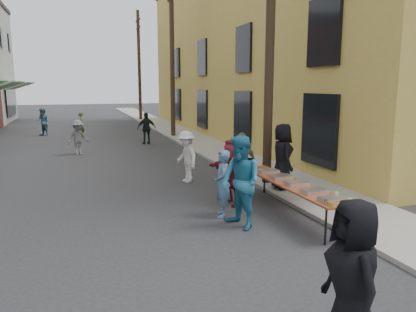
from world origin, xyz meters
TOP-DOWN VIEW (x-y plane):
  - ground at (0.00, 0.00)m, footprint 120.00×120.00m
  - sidewalk at (5.00, 15.00)m, footprint 2.20×60.00m
  - building_ochre at (11.10, 14.00)m, footprint 10.00×28.00m
  - utility_pole_near at (4.30, 3.00)m, footprint 0.26×0.26m
  - utility_pole_mid at (4.30, 15.00)m, footprint 0.26×0.26m
  - utility_pole_far at (4.30, 27.00)m, footprint 0.26×0.26m
  - serving_table at (3.57, 0.36)m, footprint 0.70×4.00m
  - catering_tray_sausage at (3.57, -1.29)m, footprint 0.50×0.33m
  - catering_tray_foil_b at (3.57, -0.64)m, footprint 0.50×0.33m
  - catering_tray_buns at (3.57, 0.06)m, footprint 0.50×0.33m
  - catering_tray_foil_d at (3.57, 0.76)m, footprint 0.50×0.33m
  - catering_tray_buns_end at (3.57, 1.46)m, footprint 0.50×0.33m
  - condiment_jar_a at (3.35, -1.59)m, footprint 0.07×0.07m
  - condiment_jar_b at (3.35, -1.49)m, footprint 0.07×0.07m
  - condiment_jar_c at (3.35, -1.39)m, footprint 0.07×0.07m
  - cup_stack at (3.77, -1.54)m, footprint 0.08×0.08m
  - guest_front_a at (1.66, -4.34)m, footprint 0.72×0.97m
  - guest_front_b at (2.04, 0.68)m, footprint 0.51×0.64m
  - guest_front_c at (2.14, -0.13)m, footprint 0.95×1.10m
  - guest_front_d at (2.15, 4.18)m, footprint 0.81×1.13m
  - guest_front_e at (3.40, 2.80)m, footprint 0.87×1.02m
  - guest_queue_back at (2.60, 1.51)m, footprint 0.81×1.61m
  - server at (4.35, 2.17)m, footprint 0.68×0.95m
  - passerby_left at (-0.95, 10.43)m, footprint 1.11×0.94m
  - passerby_mid at (2.38, 12.71)m, footprint 0.95×0.42m
  - passerby_right at (-0.76, 16.55)m, footprint 0.55×0.63m
  - passerby_far at (-2.82, 17.87)m, footprint 0.99×1.01m

SIDE VIEW (x-z plane):
  - ground at x=0.00m, z-range 0.00..0.00m
  - sidewalk at x=5.00m, z-range 0.00..0.10m
  - serving_table at x=3.57m, z-range 0.34..1.09m
  - passerby_right at x=-0.76m, z-range 0.00..1.47m
  - passerby_left at x=-0.95m, z-range 0.00..1.49m
  - guest_front_b at x=2.04m, z-range 0.00..1.52m
  - guest_front_d at x=2.15m, z-range 0.00..1.58m
  - catering_tray_sausage at x=3.57m, z-range 0.75..0.83m
  - catering_tray_foil_b at x=3.57m, z-range 0.75..0.83m
  - catering_tray_buns at x=3.57m, z-range 0.75..0.83m
  - catering_tray_foil_d at x=3.57m, z-range 0.75..0.83m
  - catering_tray_buns_end at x=3.57m, z-range 0.75..0.83m
  - condiment_jar_a at x=3.35m, z-range 0.75..0.83m
  - condiment_jar_b at x=3.35m, z-range 0.75..0.83m
  - condiment_jar_c at x=3.35m, z-range 0.75..0.83m
  - passerby_mid at x=2.38m, z-range 0.00..1.61m
  - cup_stack at x=3.77m, z-range 0.75..0.87m
  - passerby_far at x=-2.82m, z-range 0.00..1.64m
  - guest_front_e at x=3.40m, z-range 0.00..1.64m
  - guest_queue_back at x=2.60m, z-range 0.00..1.66m
  - guest_front_a at x=1.66m, z-range 0.00..1.81m
  - guest_front_c at x=2.14m, z-range 0.00..1.95m
  - server at x=4.35m, z-range 0.10..1.92m
  - utility_pole_near at x=4.30m, z-range 0.00..9.00m
  - utility_pole_mid at x=4.30m, z-range 0.00..9.00m
  - utility_pole_far at x=4.30m, z-range 0.00..9.00m
  - building_ochre at x=11.10m, z-range 0.00..10.00m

